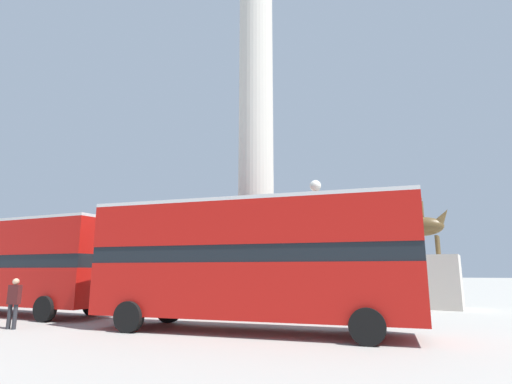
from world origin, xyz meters
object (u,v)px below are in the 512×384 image
Objects in this scene: bus_a at (18,262)px; pedestrian_near_lamp at (14,300)px; monument_column at (256,170)px; street_lamp at (317,231)px; bus_b at (251,258)px; equestrian_statue at (426,275)px.

bus_a is 5.37m from pedestrian_near_lamp.
monument_column reaches higher than bus_a.
pedestrian_near_lamp is (-9.55, -5.92, -2.65)m from street_lamp.
bus_a is 0.95× the size of bus_b.
monument_column is at bearing 33.20° from bus_a.
bus_b is at bearing -1.69° from bus_a.
bus_b is at bearing -108.64° from equestrian_statue.
monument_column is 2.12× the size of bus_a.
equestrian_statue is 3.55× the size of pedestrian_near_lamp.
pedestrian_near_lamp is at bearing -148.19° from street_lamp.
bus_a is 1.70× the size of equestrian_statue.
bus_b reaches higher than bus_a.
monument_column is at bearing 142.18° from street_lamp.
street_lamp is at bearing -37.82° from monument_column.
street_lamp reaches higher than pedestrian_near_lamp.
bus_b is 1.88× the size of street_lamp.
monument_column is 2.02× the size of bus_b.
street_lamp reaches higher than bus_a.
monument_column reaches higher than bus_b.
pedestrian_near_lamp is (-13.99, -13.37, -0.79)m from equestrian_statue.
bus_a is at bearing -169.06° from street_lamp.
bus_b is at bearing -71.61° from monument_column.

